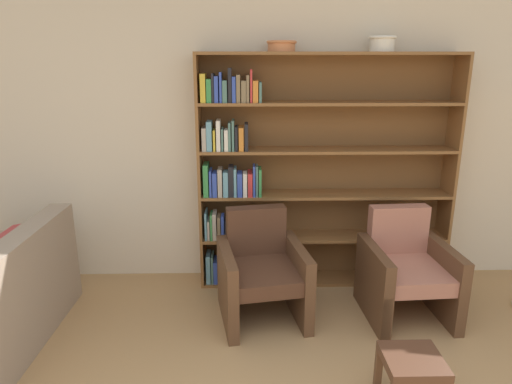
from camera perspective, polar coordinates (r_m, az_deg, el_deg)
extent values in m
cube|color=beige|center=(4.10, 3.61, 7.73)|extent=(12.00, 0.06, 2.75)
cube|color=brown|center=(3.99, -6.96, 2.20)|extent=(0.02, 0.30, 2.04)
cube|color=brown|center=(4.36, 23.04, 2.20)|extent=(0.02, 0.30, 2.04)
cube|color=brown|center=(3.92, 9.36, 16.73)|extent=(2.16, 0.30, 0.03)
cube|color=brown|center=(4.38, 8.14, -10.61)|extent=(2.16, 0.30, 0.03)
cube|color=brown|center=(4.17, 8.38, 2.75)|extent=(2.16, 0.01, 2.04)
cube|color=#669EB2|center=(4.25, -5.91, -9.25)|extent=(0.04, 0.20, 0.27)
cube|color=#4C756B|center=(4.23, -5.44, -9.35)|extent=(0.02, 0.17, 0.26)
cube|color=#334CB2|center=(4.25, -5.02, -9.63)|extent=(0.03, 0.19, 0.21)
cube|color=orange|center=(4.25, -4.52, -9.73)|extent=(0.03, 0.17, 0.20)
cube|color=gold|center=(4.21, -4.08, -9.57)|extent=(0.03, 0.12, 0.25)
cube|color=#334CB2|center=(4.23, -3.71, -9.42)|extent=(0.02, 0.16, 0.25)
cube|color=#388C47|center=(4.22, -3.35, -9.67)|extent=(0.03, 0.14, 0.23)
cube|color=#7F6B4C|center=(4.20, -2.78, -9.46)|extent=(0.04, 0.12, 0.27)
cube|color=#B2A899|center=(4.22, -2.17, -9.93)|extent=(0.03, 0.12, 0.19)
cube|color=brown|center=(4.21, 8.37, -5.47)|extent=(2.16, 0.30, 0.03)
cube|color=#669EB2|center=(4.08, -6.22, -4.01)|extent=(0.02, 0.19, 0.25)
cube|color=#B2A899|center=(4.08, -5.89, -4.56)|extent=(0.02, 0.17, 0.18)
cube|color=#388C47|center=(4.07, -5.56, -4.18)|extent=(0.02, 0.15, 0.24)
cube|color=#B2A899|center=(4.07, -5.17, -4.11)|extent=(0.03, 0.16, 0.24)
cube|color=#7F6B4C|center=(4.06, -4.62, -4.35)|extent=(0.03, 0.14, 0.22)
cube|color=#334CB2|center=(4.05, -4.17, -4.36)|extent=(0.03, 0.12, 0.22)
cube|color=black|center=(4.09, -3.64, -4.48)|extent=(0.03, 0.19, 0.18)
cube|color=#334CB2|center=(4.07, -3.05, -4.32)|extent=(0.04, 0.17, 0.21)
cube|color=gold|center=(4.06, -2.60, -4.26)|extent=(0.02, 0.15, 0.22)
cube|color=gold|center=(4.06, -2.26, -4.42)|extent=(0.03, 0.16, 0.20)
cube|color=#994C99|center=(4.05, -1.80, -4.46)|extent=(0.03, 0.13, 0.20)
cube|color=gold|center=(4.07, -1.43, -4.36)|extent=(0.02, 0.17, 0.20)
cube|color=#7F6B4C|center=(4.07, -1.04, -4.60)|extent=(0.02, 0.16, 0.17)
cube|color=#669EB2|center=(4.09, -0.60, -4.48)|extent=(0.02, 0.20, 0.17)
cube|color=orange|center=(4.07, -0.17, -4.63)|extent=(0.02, 0.17, 0.16)
cube|color=brown|center=(4.08, 8.60, -0.27)|extent=(2.16, 0.30, 0.02)
cube|color=#388C47|center=(3.96, -6.22, 1.61)|extent=(0.04, 0.19, 0.28)
cube|color=#334CB2|center=(3.96, -5.65, 1.23)|extent=(0.02, 0.18, 0.23)
cube|color=#334CB2|center=(3.94, -5.15, 1.05)|extent=(0.04, 0.15, 0.21)
cube|color=#B2A899|center=(3.94, -4.49, 1.29)|extent=(0.04, 0.16, 0.24)
cube|color=#669EB2|center=(3.93, -3.80, 1.07)|extent=(0.04, 0.13, 0.22)
cube|color=black|center=(3.93, -3.13, 1.43)|extent=(0.04, 0.14, 0.26)
cube|color=#669EB2|center=(3.94, -2.61, 1.33)|extent=(0.02, 0.16, 0.24)
cube|color=#334CB2|center=(3.94, -2.03, 1.04)|extent=(0.04, 0.15, 0.20)
cube|color=white|center=(3.93, -1.37, 1.01)|extent=(0.03, 0.13, 0.21)
cube|color=red|center=(3.96, -0.74, 1.13)|extent=(0.04, 0.20, 0.20)
cube|color=#334CB2|center=(3.92, -0.25, 1.47)|extent=(0.02, 0.14, 0.27)
cube|color=#4C756B|center=(3.92, 0.10, 1.44)|extent=(0.02, 0.13, 0.27)
cube|color=#388C47|center=(3.94, 0.49, 1.31)|extent=(0.02, 0.16, 0.24)
cube|color=brown|center=(3.99, 8.84, 5.22)|extent=(2.16, 0.30, 0.02)
cube|color=#B2A899|center=(3.88, -6.43, 6.66)|extent=(0.04, 0.19, 0.19)
cube|color=#669EB2|center=(3.87, -5.82, 7.03)|extent=(0.04, 0.17, 0.25)
cube|color=gold|center=(3.86, -5.20, 6.51)|extent=(0.02, 0.15, 0.18)
cube|color=white|center=(3.87, -4.69, 7.12)|extent=(0.03, 0.18, 0.25)
cube|color=#4C756B|center=(3.88, -4.19, 6.65)|extent=(0.02, 0.19, 0.19)
cube|color=white|center=(3.85, -3.72, 6.54)|extent=(0.03, 0.15, 0.18)
cube|color=#4C756B|center=(3.86, -3.30, 7.00)|extent=(0.02, 0.18, 0.24)
cube|color=#4C756B|center=(3.86, -2.87, 7.14)|extent=(0.02, 0.18, 0.25)
cube|color=black|center=(3.85, -2.46, 6.74)|extent=(0.02, 0.15, 0.20)
cube|color=orange|center=(3.87, -1.85, 6.75)|extent=(0.04, 0.20, 0.20)
cube|color=black|center=(3.86, -1.21, 6.94)|extent=(0.03, 0.17, 0.22)
cube|color=brown|center=(3.93, 9.09, 10.92)|extent=(2.16, 0.30, 0.02)
cube|color=gold|center=(3.83, -6.58, 12.79)|extent=(0.04, 0.18, 0.23)
cube|color=#388C47|center=(3.81, -5.88, 12.47)|extent=(0.04, 0.13, 0.19)
cube|color=black|center=(3.82, -5.39, 12.83)|extent=(0.02, 0.16, 0.23)
cube|color=#334CB2|center=(3.83, -4.94, 12.68)|extent=(0.03, 0.18, 0.21)
cube|color=#334CB2|center=(3.82, -4.42, 12.92)|extent=(0.02, 0.16, 0.24)
cube|color=#4C756B|center=(3.81, -3.91, 12.44)|extent=(0.04, 0.15, 0.18)
cube|color=black|center=(3.80, -3.27, 13.18)|extent=(0.03, 0.15, 0.27)
cube|color=#334CB2|center=(3.83, -2.76, 12.69)|extent=(0.03, 0.19, 0.21)
cube|color=#7F6B4C|center=(3.81, -2.22, 12.80)|extent=(0.03, 0.15, 0.22)
cube|color=#7F6B4C|center=(3.79, -1.56, 12.44)|extent=(0.04, 0.13, 0.17)
cube|color=#7F6B4C|center=(3.82, -1.04, 12.79)|extent=(0.02, 0.19, 0.22)
cube|color=red|center=(3.83, -0.62, 13.13)|extent=(0.02, 0.20, 0.26)
cube|color=orange|center=(3.81, -0.08, 12.47)|extent=(0.04, 0.16, 0.17)
cube|color=#4C756B|center=(3.83, 0.51, 12.39)|extent=(0.02, 0.20, 0.16)
cylinder|color=#C67547|center=(3.86, 3.21, 17.70)|extent=(0.22, 0.22, 0.08)
torus|color=#C67547|center=(3.87, 3.22, 18.21)|extent=(0.25, 0.25, 0.02)
cylinder|color=silver|center=(4.01, 15.51, 17.37)|extent=(0.20, 0.20, 0.12)
torus|color=silver|center=(4.01, 15.57, 18.11)|extent=(0.22, 0.22, 0.02)
cube|color=gray|center=(3.53, -27.50, -8.12)|extent=(0.21, 1.52, 0.40)
cube|color=gray|center=(4.37, -26.57, -8.24)|extent=(0.81, 0.13, 0.59)
cube|color=#A83838|center=(3.77, -27.84, -7.01)|extent=(0.18, 0.36, 0.37)
cube|color=brown|center=(3.50, 6.65, -14.91)|extent=(0.08, 0.08, 0.35)
cube|color=brown|center=(3.39, -2.94, -15.95)|extent=(0.08, 0.08, 0.35)
cube|color=brown|center=(4.01, 4.00, -10.53)|extent=(0.08, 0.08, 0.35)
cube|color=brown|center=(3.92, -4.25, -11.25)|extent=(0.08, 0.08, 0.35)
cube|color=#4C2D1E|center=(3.59, 0.87, -10.17)|extent=(0.58, 0.71, 0.12)
cube|color=#4C2D1E|center=(3.75, 0.00, -4.99)|extent=(0.49, 0.20, 0.42)
cube|color=brown|center=(3.70, 5.20, -10.95)|extent=(0.19, 0.68, 0.59)
cube|color=brown|center=(3.59, -3.60, -11.76)|extent=(0.19, 0.68, 0.59)
cube|color=brown|center=(3.78, 24.18, -13.82)|extent=(0.07, 0.07, 0.35)
cube|color=brown|center=(3.56, 15.82, -14.94)|extent=(0.07, 0.07, 0.35)
cube|color=brown|center=(4.26, 20.28, -9.91)|extent=(0.07, 0.07, 0.35)
cube|color=brown|center=(4.06, 12.83, -10.60)|extent=(0.07, 0.07, 0.35)
cube|color=#B2705B|center=(3.81, 18.54, -9.48)|extent=(0.52, 0.67, 0.12)
cube|color=#B2705B|center=(3.95, 17.30, -4.60)|extent=(0.49, 0.15, 0.42)
cube|color=brown|center=(3.96, 22.22, -10.23)|extent=(0.12, 0.68, 0.59)
cube|color=brown|center=(3.75, 14.41, -11.01)|extent=(0.12, 0.68, 0.59)
cube|color=brown|center=(3.08, 15.01, -20.91)|extent=(0.04, 0.04, 0.30)
cube|color=brown|center=(3.16, 20.41, -20.26)|extent=(0.04, 0.04, 0.30)
cube|color=#4C2D1E|center=(2.90, 19.03, -19.40)|extent=(0.33, 0.33, 0.06)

